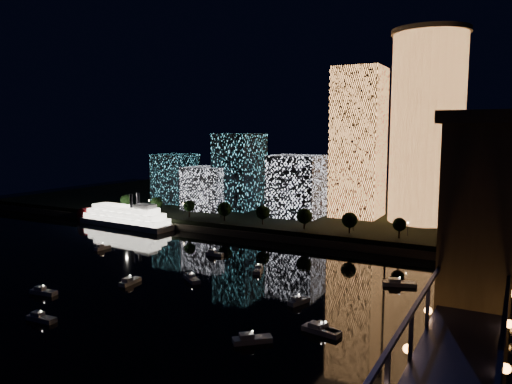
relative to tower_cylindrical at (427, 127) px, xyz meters
The scene contains 11 objects.
ground 141.62m from the tower_cylindrical, 103.86° to the right, with size 520.00×520.00×0.00m, color black.
far_bank 63.52m from the tower_cylindrical, 136.15° to the left, with size 420.00×160.00×5.00m, color black.
seawall 73.67m from the tower_cylindrical, 124.00° to the right, with size 420.00×6.00×3.00m, color #6B5E4C.
tower_cylindrical is the anchor object (origin of this frame).
tower_rectangular 32.40m from the tower_cylindrical, behind, with size 22.46×22.46×71.45m, color #FF9E51.
midrise_blocks 100.90m from the tower_cylindrical, behind, with size 103.80×34.88×40.10m.
truss_bridge 133.73m from the tower_cylindrical, 75.25° to the right, with size 13.00×266.00×50.00m.
riverboat 150.38m from the tower_cylindrical, 158.06° to the right, with size 58.11×16.34×17.28m.
motorboats 132.21m from the tower_cylindrical, 106.77° to the right, with size 120.37×77.43×2.78m.
esplanade_trees 83.24m from the tower_cylindrical, 146.18° to the right, with size 166.39×6.63×8.81m.
street_lamps 84.37m from the tower_cylindrical, 151.81° to the right, with size 132.70×0.70×5.65m.
Camera 1 is at (70.83, -106.37, 47.04)m, focal length 35.00 mm.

